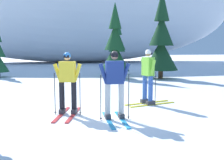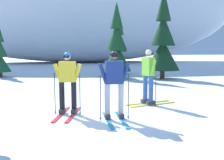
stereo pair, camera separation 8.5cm
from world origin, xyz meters
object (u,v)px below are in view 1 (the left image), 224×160
Objects in this scene: pine_tree_center_right at (117,49)px; pine_tree_far_right at (161,42)px; skier_navy_jacket at (114,83)px; skier_yellow_jacket at (68,82)px; pine_tree_center at (115,47)px; skier_lime_jacket at (148,76)px.

pine_tree_far_right is (1.93, -3.38, 0.45)m from pine_tree_center_right.
skier_navy_jacket is 0.34× the size of pine_tree_far_right.
skier_yellow_jacket is 0.38× the size of pine_tree_center.
pine_tree_center_right reaches higher than skier_navy_jacket.
skier_lime_jacket reaches higher than skier_yellow_jacket.
pine_tree_center is at bearing 84.38° from skier_lime_jacket.
pine_tree_center_right is (4.22, 10.98, 0.87)m from skier_yellow_jacket.
pine_tree_center_right is (3.06, 11.81, 0.83)m from skier_navy_jacket.
skier_navy_jacket is 0.42× the size of pine_tree_center_right.
skier_navy_jacket is at bearing -35.66° from skier_yellow_jacket.
skier_yellow_jacket is 1.42m from skier_navy_jacket.
pine_tree_far_right is at bearing -15.03° from pine_tree_center.
skier_lime_jacket is 7.71m from pine_tree_center.
pine_tree_center is (0.75, 7.61, 0.98)m from skier_lime_jacket.
skier_yellow_jacket is 11.79m from pine_tree_center_right.
skier_lime_jacket is at bearing -116.78° from pine_tree_far_right.
skier_yellow_jacket is 0.41× the size of pine_tree_center_right.
skier_lime_jacket is 1.03× the size of skier_yellow_jacket.
skier_lime_jacket is 0.34× the size of pine_tree_far_right.
pine_tree_center is (3.43, 8.34, 1.02)m from skier_yellow_jacket.
pine_tree_far_right reaches higher than pine_tree_center_right.
pine_tree_center is at bearing -106.60° from pine_tree_center_right.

